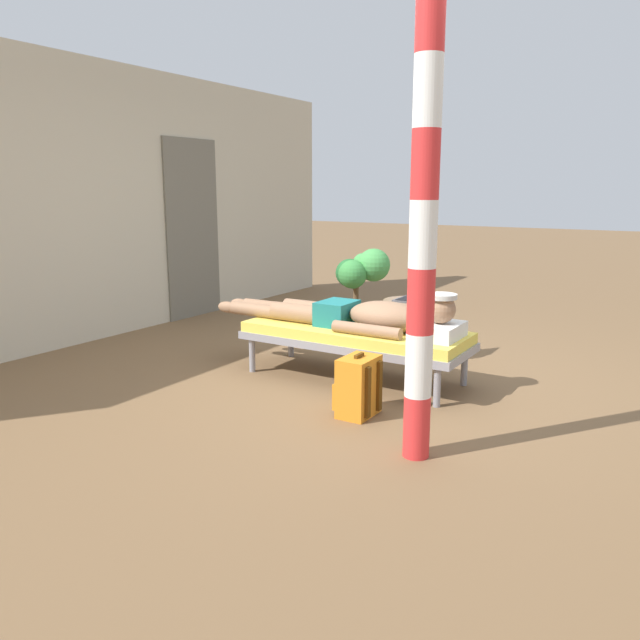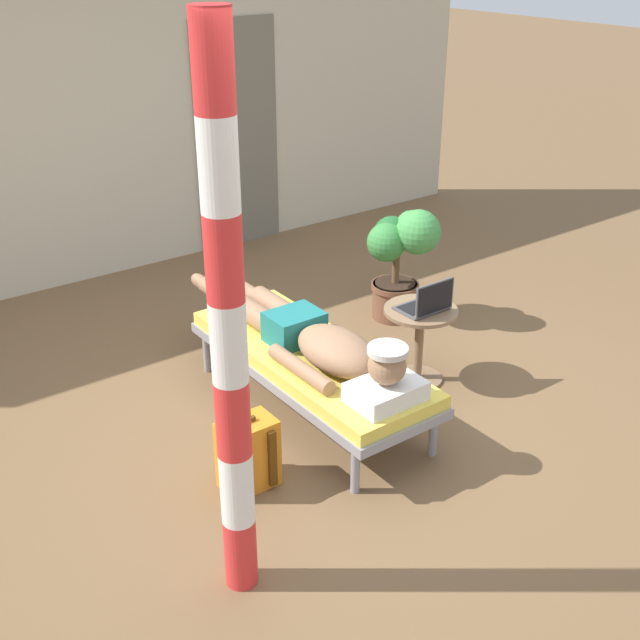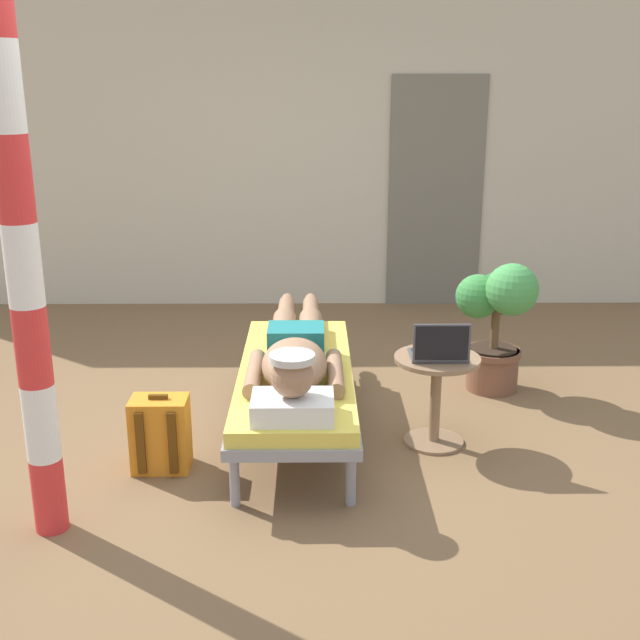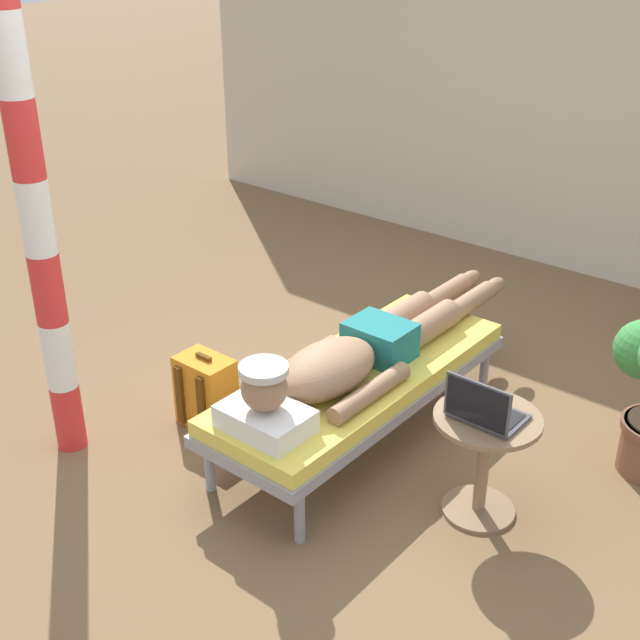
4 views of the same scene
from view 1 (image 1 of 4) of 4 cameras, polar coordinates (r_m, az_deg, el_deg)
ground_plane at (r=5.01m, az=4.99°, el=-5.39°), size 40.00×40.00×0.00m
house_wall_back at (r=6.70m, az=-19.51°, el=10.09°), size 7.60×0.20×2.70m
house_door_panel at (r=7.45m, az=-11.56°, el=8.12°), size 0.84×0.03×2.04m
lounge_chair at (r=4.94m, az=3.19°, el=-1.49°), size 0.67×1.81×0.42m
person_reclining at (r=4.88m, az=3.59°, el=0.44°), size 0.53×2.17×0.33m
side_table at (r=5.58m, az=8.21°, el=0.09°), size 0.48×0.48×0.52m
laptop at (r=5.51m, az=8.77°, el=2.33°), size 0.31×0.24×0.23m
backpack at (r=4.19m, az=3.50°, el=-6.11°), size 0.30×0.26×0.42m
potted_plant at (r=6.33m, az=3.61°, el=3.25°), size 0.50×0.57×0.90m
porch_post at (r=3.37m, az=9.39°, el=7.73°), size 0.15×0.15×2.51m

